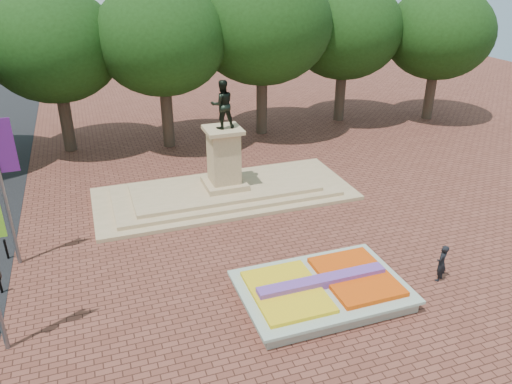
# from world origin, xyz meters

# --- Properties ---
(ground) EXTENTS (90.00, 90.00, 0.00)m
(ground) POSITION_xyz_m (0.00, 0.00, 0.00)
(ground) COLOR brown
(ground) RESTS_ON ground
(flower_bed) EXTENTS (6.30, 4.30, 0.91)m
(flower_bed) POSITION_xyz_m (1.03, -2.00, 0.38)
(flower_bed) COLOR gray
(flower_bed) RESTS_ON ground
(monument) EXTENTS (14.00, 6.00, 6.40)m
(monument) POSITION_xyz_m (0.00, 8.00, 0.88)
(monument) COLOR tan
(monument) RESTS_ON ground
(tree_row_back) EXTENTS (44.80, 8.80, 10.43)m
(tree_row_back) POSITION_xyz_m (2.33, 18.00, 6.67)
(tree_row_back) COLOR #34251C
(tree_row_back) RESTS_ON ground
(pedestrian) EXTENTS (0.70, 0.63, 1.60)m
(pedestrian) POSITION_xyz_m (6.05, -2.53, 0.80)
(pedestrian) COLOR black
(pedestrian) RESTS_ON ground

